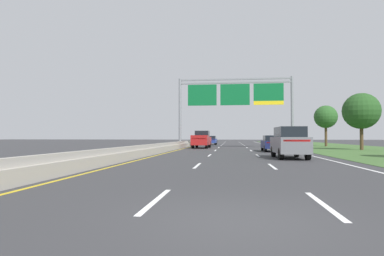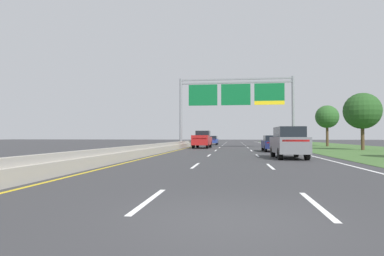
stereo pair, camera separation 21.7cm
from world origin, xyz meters
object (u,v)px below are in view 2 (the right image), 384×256
Objects in this scene: car_navy_right_lane_sedan at (272,143)px; car_blue_left_lane_sedan at (212,140)px; car_grey_right_lane_suv at (289,142)px; roadside_tree_mid at (362,111)px; pickup_truck_red at (202,140)px; roadside_tree_far at (327,117)px; overhead_sign_gantry at (236,98)px.

car_blue_left_lane_sedan is (-7.54, 24.68, 0.00)m from car_navy_right_lane_sedan.
car_blue_left_lane_sedan is 0.94× the size of car_grey_right_lane_suv.
pickup_truck_red is at bearing 167.77° from roadside_tree_mid.
roadside_tree_far is at bearing -61.59° from pickup_truck_red.
car_blue_left_lane_sedan is at bearing 16.64° from car_navy_right_lane_sedan.
roadside_tree_far is at bearing 27.14° from overhead_sign_gantry.
car_navy_right_lane_sedan is 20.29m from roadside_tree_far.
overhead_sign_gantry is at bearing -62.52° from pickup_truck_red.
pickup_truck_red is at bearing -153.15° from roadside_tree_far.
car_grey_right_lane_suv is (3.43, -20.60, -5.49)m from overhead_sign_gantry.
pickup_truck_red reaches higher than car_navy_right_lane_sedan.
overhead_sign_gantry is 3.41× the size of car_navy_right_lane_sedan.
roadside_tree_mid is (10.05, 4.61, 3.40)m from car_navy_right_lane_sedan.
pickup_truck_red is at bearing 42.08° from car_navy_right_lane_sedan.
car_blue_left_lane_sedan is (-4.04, 14.15, -5.77)m from overhead_sign_gantry.
roadside_tree_far is (-0.19, 12.76, 0.13)m from roadside_tree_mid.
roadside_tree_mid is at bearing -89.13° from roadside_tree_far.
roadside_tree_far is at bearing -29.93° from car_navy_right_lane_sedan.
overhead_sign_gantry is at bearing 8.13° from car_grey_right_lane_suv.
car_navy_right_lane_sedan and car_blue_left_lane_sedan have the same top height.
roadside_tree_far is at bearing 90.87° from roadside_tree_mid.
car_grey_right_lane_suv is (7.67, -18.54, 0.02)m from pickup_truck_red.
car_blue_left_lane_sedan is at bearing 157.23° from roadside_tree_far.
car_blue_left_lane_sedan is at bearing 10.81° from car_grey_right_lane_suv.
pickup_truck_red is at bearing 21.14° from car_grey_right_lane_suv.
car_grey_right_lane_suv is 0.77× the size of roadside_tree_mid.
overhead_sign_gantry is at bearing 156.42° from roadside_tree_mid.
overhead_sign_gantry is 7.26m from pickup_truck_red.
car_blue_left_lane_sedan is 0.72× the size of roadside_tree_mid.
car_navy_right_lane_sedan is at bearing -136.01° from pickup_truck_red.
overhead_sign_gantry reaches higher than car_blue_left_lane_sedan.
car_navy_right_lane_sedan is 0.99× the size of car_blue_left_lane_sedan.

